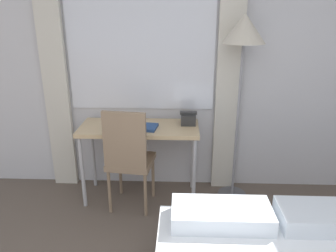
% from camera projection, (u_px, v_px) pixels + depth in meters
% --- Properties ---
extents(wall_back_with_window, '(5.03, 0.13, 2.70)m').
position_uv_depth(wall_back_with_window, '(183.00, 58.00, 3.18)').
color(wall_back_with_window, silver).
rests_on(wall_back_with_window, ground_plane).
extents(desk, '(1.13, 0.48, 0.76)m').
position_uv_depth(desk, '(139.00, 134.00, 3.13)').
color(desk, tan).
rests_on(desk, ground_plane).
extents(desk_chair, '(0.45, 0.45, 1.00)m').
position_uv_depth(desk_chair, '(129.00, 155.00, 2.97)').
color(desk_chair, '#8C7259').
rests_on(desk_chair, ground_plane).
extents(standing_lamp, '(0.38, 0.38, 1.78)m').
position_uv_depth(standing_lamp, '(243.00, 43.00, 2.84)').
color(standing_lamp, '#4C4C51').
rests_on(standing_lamp, ground_plane).
extents(telephone, '(0.16, 0.16, 0.12)m').
position_uv_depth(telephone, '(188.00, 118.00, 3.15)').
color(telephone, '#2D2D2D').
rests_on(telephone, desk).
extents(book, '(0.25, 0.23, 0.02)m').
position_uv_depth(book, '(144.00, 127.00, 3.05)').
color(book, navy).
rests_on(book, desk).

